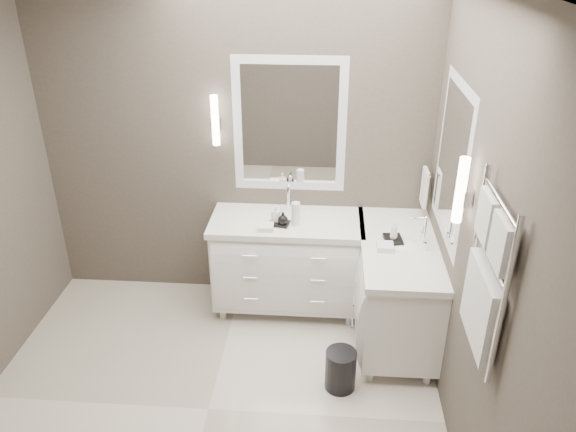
# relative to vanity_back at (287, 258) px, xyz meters

# --- Properties ---
(floor) EXTENTS (3.20, 3.00, 0.01)m
(floor) POSITION_rel_vanity_back_xyz_m (-0.45, -1.23, -0.49)
(floor) COLOR beige
(floor) RESTS_ON ground
(wall_back) EXTENTS (3.20, 0.01, 2.70)m
(wall_back) POSITION_rel_vanity_back_xyz_m (-0.45, 0.28, 0.86)
(wall_back) COLOR #4A433B
(wall_back) RESTS_ON floor
(wall_right) EXTENTS (0.01, 3.00, 2.70)m
(wall_right) POSITION_rel_vanity_back_xyz_m (1.15, -1.23, 0.86)
(wall_right) COLOR #4A433B
(wall_right) RESTS_ON floor
(vanity_back) EXTENTS (1.24, 0.59, 0.97)m
(vanity_back) POSITION_rel_vanity_back_xyz_m (0.00, 0.00, 0.00)
(vanity_back) COLOR white
(vanity_back) RESTS_ON floor
(vanity_right) EXTENTS (0.59, 1.24, 0.97)m
(vanity_right) POSITION_rel_vanity_back_xyz_m (0.88, -0.33, 0.00)
(vanity_right) COLOR white
(vanity_right) RESTS_ON floor
(mirror_back) EXTENTS (0.90, 0.02, 1.10)m
(mirror_back) POSITION_rel_vanity_back_xyz_m (-0.00, 0.26, 1.06)
(mirror_back) COLOR white
(mirror_back) RESTS_ON wall_back
(mirror_right) EXTENTS (0.02, 0.90, 1.10)m
(mirror_right) POSITION_rel_vanity_back_xyz_m (1.14, -0.43, 1.06)
(mirror_right) COLOR white
(mirror_right) RESTS_ON wall_right
(sconce_back) EXTENTS (0.06, 0.06, 0.40)m
(sconce_back) POSITION_rel_vanity_back_xyz_m (-0.58, 0.20, 1.11)
(sconce_back) COLOR white
(sconce_back) RESTS_ON wall_back
(sconce_right) EXTENTS (0.06, 0.06, 0.40)m
(sconce_right) POSITION_rel_vanity_back_xyz_m (1.08, -1.01, 1.11)
(sconce_right) COLOR white
(sconce_right) RESTS_ON wall_right
(towel_bar_corner) EXTENTS (0.03, 0.22, 0.30)m
(towel_bar_corner) POSITION_rel_vanity_back_xyz_m (1.09, 0.13, 0.63)
(towel_bar_corner) COLOR white
(towel_bar_corner) RESTS_ON wall_right
(towel_ladder) EXTENTS (0.06, 0.58, 0.90)m
(towel_ladder) POSITION_rel_vanity_back_xyz_m (1.10, -1.63, 0.91)
(towel_ladder) COLOR white
(towel_ladder) RESTS_ON wall_right
(waste_bin) EXTENTS (0.28, 0.28, 0.31)m
(waste_bin) POSITION_rel_vanity_back_xyz_m (0.45, -0.94, -0.33)
(waste_bin) COLOR black
(waste_bin) RESTS_ON floor
(amenity_tray_back) EXTENTS (0.18, 0.15, 0.02)m
(amenity_tray_back) POSITION_rel_vanity_back_xyz_m (-0.05, -0.09, 0.38)
(amenity_tray_back) COLOR black
(amenity_tray_back) RESTS_ON vanity_back
(amenity_tray_right) EXTENTS (0.15, 0.19, 0.03)m
(amenity_tray_right) POSITION_rel_vanity_back_xyz_m (0.82, -0.29, 0.38)
(amenity_tray_right) COLOR black
(amenity_tray_right) RESTS_ON vanity_right
(water_bottle) EXTENTS (0.08, 0.08, 0.19)m
(water_bottle) POSITION_rel_vanity_back_xyz_m (0.07, -0.08, 0.46)
(water_bottle) COLOR silver
(water_bottle) RESTS_ON vanity_back
(soap_bottle_a) EXTENTS (0.08, 0.08, 0.13)m
(soap_bottle_a) POSITION_rel_vanity_back_xyz_m (-0.08, -0.07, 0.45)
(soap_bottle_a) COLOR white
(soap_bottle_a) RESTS_ON amenity_tray_back
(soap_bottle_b) EXTENTS (0.09, 0.09, 0.10)m
(soap_bottle_b) POSITION_rel_vanity_back_xyz_m (-0.02, -0.12, 0.44)
(soap_bottle_b) COLOR black
(soap_bottle_b) RESTS_ON amenity_tray_back
(soap_bottle_c) EXTENTS (0.07, 0.07, 0.14)m
(soap_bottle_c) POSITION_rel_vanity_back_xyz_m (0.82, -0.29, 0.46)
(soap_bottle_c) COLOR white
(soap_bottle_c) RESTS_ON amenity_tray_right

